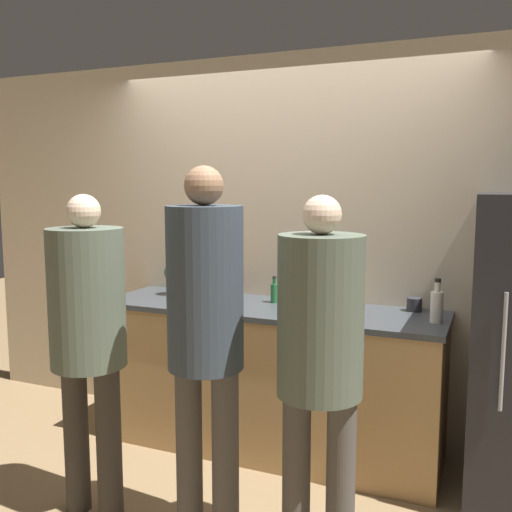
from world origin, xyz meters
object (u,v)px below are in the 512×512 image
at_px(bottle_clear, 437,305).
at_px(bottle_red, 357,307).
at_px(potted_plant, 173,278).
at_px(cup_black, 414,304).
at_px(person_center, 205,321).
at_px(person_right, 320,347).
at_px(utensil_crock, 355,295).
at_px(fruit_bowl, 215,292).
at_px(cup_red, 301,294).
at_px(person_left, 88,324).
at_px(bottle_green, 274,292).

bearing_deg(bottle_clear, bottle_red, -157.10).
distance_m(bottle_clear, potted_plant, 1.79).
xyz_separation_m(bottle_red, cup_black, (0.26, 0.43, -0.05)).
distance_m(person_center, person_right, 0.56).
relative_size(utensil_crock, potted_plant, 1.14).
xyz_separation_m(fruit_bowl, potted_plant, (-0.35, 0.04, 0.07)).
relative_size(utensil_crock, cup_black, 2.78).
xyz_separation_m(person_right, cup_red, (-0.49, 1.21, -0.02)).
height_order(person_left, bottle_clear, person_left).
xyz_separation_m(person_right, fruit_bowl, (-1.04, 1.03, -0.02)).
distance_m(person_right, fruit_bowl, 1.47).
bearing_deg(bottle_red, potted_plant, 168.21).
relative_size(person_center, cup_black, 19.72).
relative_size(person_right, bottle_green, 9.60).
xyz_separation_m(person_right, utensil_crock, (-0.14, 1.25, -0.01)).
xyz_separation_m(person_left, bottle_green, (0.57, 1.17, -0.00)).
distance_m(utensil_crock, bottle_green, 0.53).
xyz_separation_m(bottle_red, cup_red, (-0.47, 0.43, -0.04)).
xyz_separation_m(person_right, cup_black, (0.24, 1.21, -0.03)).
relative_size(bottle_red, bottle_clear, 0.90).
xyz_separation_m(person_center, cup_red, (0.06, 1.24, -0.09)).
relative_size(person_left, cup_black, 18.27).
bearing_deg(cup_black, bottle_red, -121.67).
distance_m(utensil_crock, potted_plant, 1.27).
bearing_deg(cup_black, person_left, -138.67).
xyz_separation_m(person_center, fruit_bowl, (-0.49, 1.06, -0.09)).
xyz_separation_m(bottle_clear, potted_plant, (-1.79, 0.11, 0.02)).
distance_m(person_right, bottle_clear, 1.04).
height_order(person_right, bottle_clear, person_right).
bearing_deg(potted_plant, bottle_red, -11.79).
bearing_deg(cup_red, bottle_clear, -15.85).
height_order(bottle_red, bottle_green, bottle_red).
bearing_deg(person_center, bottle_green, 94.61).
bearing_deg(person_left, cup_red, 60.68).
distance_m(fruit_bowl, cup_black, 1.30).
relative_size(bottle_green, potted_plant, 0.78).
xyz_separation_m(utensil_crock, bottle_clear, (0.53, -0.29, 0.04)).
height_order(person_right, cup_red, person_right).
xyz_separation_m(bottle_red, bottle_clear, (0.42, 0.18, 0.01)).
relative_size(fruit_bowl, utensil_crock, 1.31).
relative_size(bottle_clear, potted_plant, 1.12).
height_order(utensil_crock, cup_black, utensil_crock).
xyz_separation_m(person_center, bottle_clear, (0.95, 0.99, -0.04)).
xyz_separation_m(fruit_bowl, bottle_red, (1.02, -0.25, 0.04)).
bearing_deg(person_left, person_center, 3.12).
distance_m(person_right, potted_plant, 1.76).
bearing_deg(person_right, cup_black, 78.68).
bearing_deg(cup_black, person_right, -101.32).
relative_size(person_right, bottle_clear, 6.70).
distance_m(fruit_bowl, bottle_green, 0.41).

